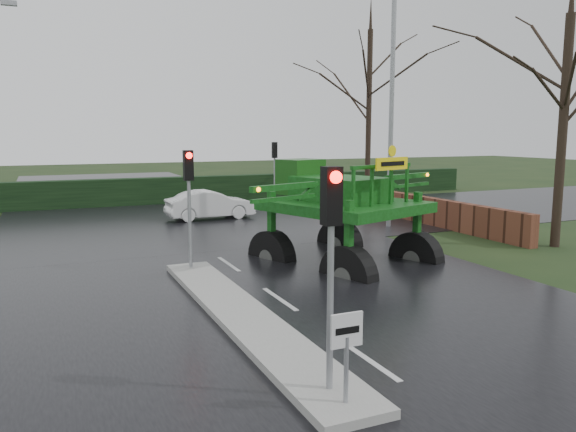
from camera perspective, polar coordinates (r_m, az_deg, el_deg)
name	(u,v)px	position (r m, az deg, el deg)	size (l,w,h in m)	color
ground	(367,360)	(10.38, 8.07, -14.33)	(140.00, 140.00, 0.00)	black
road_main	(210,252)	(19.22, -7.88, -3.66)	(14.00, 80.00, 0.02)	black
road_cross	(172,226)	(24.95, -11.69, -0.97)	(80.00, 12.00, 0.02)	black
median_island	(242,316)	(12.37, -4.66, -10.05)	(1.20, 10.00, 0.16)	gray
hedge_row	(141,191)	(32.66, -14.71, 2.43)	(44.00, 0.90, 1.50)	black
brick_wall	(377,201)	(28.91, 9.06, 1.56)	(0.40, 20.00, 1.20)	#592D1E
keep_left_sign	(347,343)	(8.17, 5.97, -12.72)	(0.50, 0.07, 1.35)	gray
traffic_signal_near	(331,231)	(8.17, 4.42, -1.52)	(0.26, 0.33, 3.52)	gray
traffic_signal_mid	(189,183)	(16.11, -10.05, 3.27)	(0.26, 0.33, 3.52)	gray
traffic_signal_far	(275,160)	(30.44, -1.38, 5.76)	(0.26, 0.33, 3.52)	gray
street_light_right	(386,85)	(24.19, 9.91, 13.01)	(3.85, 0.30, 10.00)	gray
tree_right_near	(565,98)	(21.82, 26.31, 10.71)	(5.60, 5.60, 9.64)	black
tree_right_far	(369,91)	(34.37, 8.25, 12.50)	(7.00, 7.00, 12.05)	black
crop_sprayer	(344,200)	(15.62, 5.67, 1.60)	(7.77, 6.02, 4.56)	black
white_sedan	(210,219)	(26.59, -7.88, -0.32)	(1.42, 4.08, 1.34)	white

